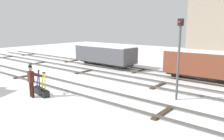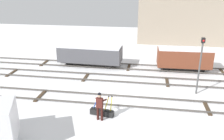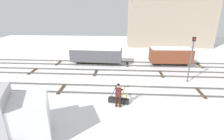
{
  "view_description": "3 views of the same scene",
  "coord_description": "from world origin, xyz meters",
  "views": [
    {
      "loc": [
        10.01,
        -8.82,
        3.93
      ],
      "look_at": [
        0.51,
        2.89,
        0.88
      ],
      "focal_mm": 35.41,
      "sensor_mm": 36.0,
      "label": 1
    },
    {
      "loc": [
        1.74,
        -14.48,
        7.77
      ],
      "look_at": [
        -0.89,
        2.29,
        1.49
      ],
      "focal_mm": 37.44,
      "sensor_mm": 36.0,
      "label": 2
    },
    {
      "loc": [
        -0.68,
        -12.76,
        6.58
      ],
      "look_at": [
        -1.57,
        1.52,
        1.31
      ],
      "focal_mm": 26.85,
      "sensor_mm": 36.0,
      "label": 3
    }
  ],
  "objects": [
    {
      "name": "ground_plane",
      "position": [
        0.0,
        0.0,
        0.0
      ],
      "size": [
        60.0,
        60.0,
        0.0
      ],
      "primitive_type": "plane",
      "color": "white"
    },
    {
      "name": "track_siding_near",
      "position": [
        0.0,
        4.04,
        0.11
      ],
      "size": [
        44.0,
        1.94,
        0.18
      ],
      "color": "#4C4742",
      "rests_on": "ground_plane"
    },
    {
      "name": "signal_post",
      "position": [
        5.54,
        2.19,
        2.58
      ],
      "size": [
        0.24,
        0.32,
        4.27
      ],
      "color": "#4C4C4C",
      "rests_on": "ground_plane"
    },
    {
      "name": "freight_car_back_track",
      "position": [
        -3.86,
        7.22,
        1.19
      ],
      "size": [
        6.26,
        2.36,
        2.02
      ],
      "rotation": [
        0.0,
        0.0,
        -0.03
      ],
      "color": "#2D2B28",
      "rests_on": "ground_plane"
    },
    {
      "name": "apartment_building",
      "position": [
        7.72,
        19.6,
        6.04
      ],
      "size": [
        15.14,
        5.6,
        12.08
      ],
      "color": "gray",
      "rests_on": "ground_plane"
    },
    {
      "name": "freight_car_mid_siding",
      "position": [
        5.16,
        7.22,
        1.26
      ],
      "size": [
        4.92,
        2.11,
        2.16
      ],
      "rotation": [
        0.0,
        0.0,
        0.03
      ],
      "color": "#2D2B28",
      "rests_on": "ground_plane"
    },
    {
      "name": "switch_lever_frame",
      "position": [
        -0.86,
        -1.91,
        0.25
      ],
      "size": [
        1.56,
        0.62,
        1.45
      ],
      "rotation": [
        0.0,
        0.0,
        -0.18
      ],
      "color": "black",
      "rests_on": "ground_plane"
    },
    {
      "name": "track_main_line",
      "position": [
        0.0,
        0.0,
        0.11
      ],
      "size": [
        44.0,
        1.94,
        0.18
      ],
      "color": "#4C4742",
      "rests_on": "ground_plane"
    },
    {
      "name": "track_siding_far",
      "position": [
        0.0,
        7.22,
        0.11
      ],
      "size": [
        44.0,
        1.94,
        0.18
      ],
      "color": "#4C4742",
      "rests_on": "ground_plane"
    },
    {
      "name": "rail_worker",
      "position": [
        -0.88,
        -2.44,
        1.04
      ],
      "size": [
        0.63,
        0.71,
        1.83
      ],
      "rotation": [
        0.0,
        0.0,
        -0.18
      ],
      "color": "#351511",
      "rests_on": "ground_plane"
    }
  ]
}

